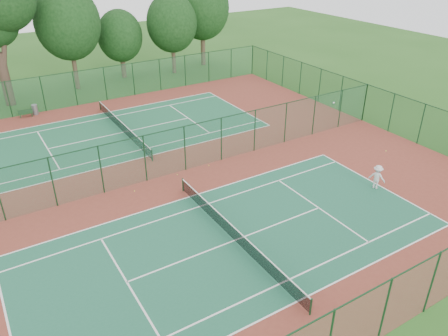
{
  "coord_description": "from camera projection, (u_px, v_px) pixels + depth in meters",
  "views": [
    {
      "loc": [
        -10.9,
        -25.61,
        15.4
      ],
      "look_at": [
        2.53,
        -3.78,
        1.6
      ],
      "focal_mm": 35.0,
      "sensor_mm": 36.0,
      "label": 1
    }
  ],
  "objects": [
    {
      "name": "ground",
      "position": [
        167.0,
        175.0,
        31.54
      ],
      "size": [
        120.0,
        120.0,
        0.0
      ],
      "primitive_type": "plane",
      "color": "#26561A",
      "rests_on": "ground"
    },
    {
      "name": "red_pad",
      "position": [
        167.0,
        175.0,
        31.53
      ],
      "size": [
        40.0,
        36.0,
        0.01
      ],
      "primitive_type": "cube",
      "color": "maroon",
      "rests_on": "ground"
    },
    {
      "name": "court_near",
      "position": [
        234.0,
        241.0,
        24.78
      ],
      "size": [
        23.77,
        10.97,
        0.01
      ],
      "primitive_type": "cube",
      "color": "#1D5C41",
      "rests_on": "red_pad"
    },
    {
      "name": "court_far",
      "position": [
        123.0,
        132.0,
        38.28
      ],
      "size": [
        23.77,
        10.97,
        0.01
      ],
      "primitive_type": "cube",
      "color": "#1D5E3D",
      "rests_on": "red_pad"
    },
    {
      "name": "fence_north",
      "position": [
        90.0,
        86.0,
        44.2
      ],
      "size": [
        40.0,
        0.09,
        3.5
      ],
      "color": "#1C5433",
      "rests_on": "ground"
    },
    {
      "name": "fence_south",
      "position": [
        358.0,
        326.0,
        17.2
      ],
      "size": [
        40.0,
        0.09,
        3.5
      ],
      "color": "#1C542E",
      "rests_on": "ground"
    },
    {
      "name": "fence_east",
      "position": [
        365.0,
        102.0,
        39.93
      ],
      "size": [
        0.09,
        36.0,
        3.5
      ],
      "rotation": [
        0.0,
        0.0,
        1.57
      ],
      "color": "#174624",
      "rests_on": "ground"
    },
    {
      "name": "fence_divider",
      "position": [
        165.0,
        153.0,
        30.7
      ],
      "size": [
        40.0,
        0.09,
        3.5
      ],
      "color": "#184A30",
      "rests_on": "ground"
    },
    {
      "name": "tennis_net_near",
      "position": [
        234.0,
        233.0,
        24.53
      ],
      "size": [
        0.1,
        12.9,
        0.97
      ],
      "color": "#163D20",
      "rests_on": "ground"
    },
    {
      "name": "tennis_net_far",
      "position": [
        123.0,
        127.0,
        38.03
      ],
      "size": [
        0.1,
        12.9,
        0.97
      ],
      "color": "black",
      "rests_on": "ground"
    },
    {
      "name": "player_near",
      "position": [
        377.0,
        177.0,
        29.49
      ],
      "size": [
        1.04,
        1.28,
        1.73
      ],
      "primitive_type": "imported",
      "rotation": [
        0.0,
        0.0,
        1.99
      ],
      "color": "silver",
      "rests_on": "court_near"
    },
    {
      "name": "trash_bin",
      "position": [
        35.0,
        110.0,
        41.88
      ],
      "size": [
        0.61,
        0.61,
        0.97
      ],
      "primitive_type": "cylinder",
      "rotation": [
        0.0,
        0.0,
        0.14
      ],
      "color": "slate",
      "rests_on": "red_pad"
    },
    {
      "name": "bench",
      "position": [
        26.0,
        113.0,
        41.26
      ],
      "size": [
        1.32,
        0.57,
        0.79
      ],
      "rotation": [
        0.0,
        0.0,
        -0.16
      ],
      "color": "black",
      "rests_on": "red_pad"
    },
    {
      "name": "stray_ball_a",
      "position": [
        177.0,
        175.0,
        31.51
      ],
      "size": [
        0.06,
        0.06,
        0.06
      ],
      "primitive_type": "sphere",
      "color": "#C7E735",
      "rests_on": "red_pad"
    },
    {
      "name": "stray_ball_b",
      "position": [
        209.0,
        165.0,
        32.76
      ],
      "size": [
        0.07,
        0.07,
        0.07
      ],
      "primitive_type": "sphere",
      "color": "gold",
      "rests_on": "red_pad"
    },
    {
      "name": "stray_ball_c",
      "position": [
        135.0,
        191.0,
        29.49
      ],
      "size": [
        0.07,
        0.07,
        0.07
      ],
      "primitive_type": "sphere",
      "color": "yellow",
      "rests_on": "red_pad"
    },
    {
      "name": "evergreen_row",
      "position": [
        81.0,
        86.0,
        49.95
      ],
      "size": [
        39.0,
        5.0,
        12.0
      ],
      "primitive_type": null,
      "color": "black",
      "rests_on": "ground"
    }
  ]
}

